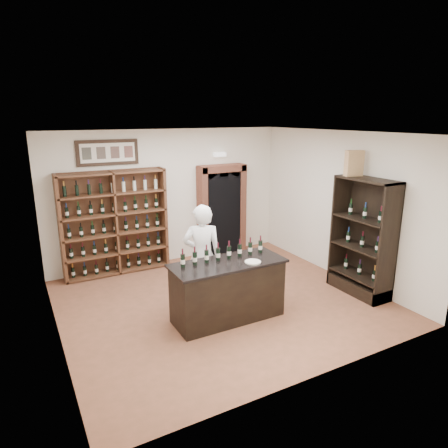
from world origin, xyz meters
The scene contains 22 objects.
floor centered at (0.00, 0.00, 0.00)m, with size 5.50×5.50×0.00m, color brown.
ceiling centered at (0.00, 0.00, 3.00)m, with size 5.50×5.50×0.00m, color white.
wall_back centered at (0.00, 2.50, 1.50)m, with size 5.50×0.04×3.00m, color silver.
wall_left centered at (-2.75, 0.00, 1.50)m, with size 0.04×5.00×3.00m, color silver.
wall_right centered at (2.75, 0.00, 1.50)m, with size 0.04×5.00×3.00m, color silver.
wine_shelf centered at (-1.30, 2.33, 1.10)m, with size 2.20×0.38×2.20m.
framed_picture centered at (-1.30, 2.47, 2.55)m, with size 1.25×0.04×0.52m, color black.
arched_doorway centered at (1.25, 2.33, 1.14)m, with size 1.17×0.35×2.17m.
emergency_light centered at (1.25, 2.42, 2.40)m, with size 0.30×0.10×0.10m, color white.
tasting_counter centered at (-0.20, -0.60, 0.49)m, with size 1.88×0.78×1.00m.
counter_bottle_0 centered at (-0.92, -0.45, 1.11)m, with size 0.07×0.07×0.30m.
counter_bottle_1 centered at (-0.71, -0.45, 1.11)m, with size 0.07×0.07×0.30m.
counter_bottle_2 centered at (-0.51, -0.45, 1.11)m, with size 0.07×0.07×0.30m.
counter_bottle_3 centered at (-0.30, -0.45, 1.11)m, with size 0.07×0.07×0.30m.
counter_bottle_4 centered at (-0.10, -0.45, 1.11)m, with size 0.07×0.07×0.30m.
counter_bottle_5 centered at (0.11, -0.45, 1.11)m, with size 0.07×0.07×0.30m.
counter_bottle_6 centered at (0.31, -0.45, 1.11)m, with size 0.07×0.07×0.30m.
counter_bottle_7 centered at (0.52, -0.45, 1.11)m, with size 0.07×0.07×0.30m.
side_cabinet centered at (2.52, -0.90, 0.75)m, with size 0.48×1.20×2.20m.
shopkeeper centered at (-0.35, 0.05, 0.92)m, with size 0.67×0.44×1.84m, color white.
plate centered at (0.14, -0.81, 1.01)m, with size 0.26×0.26×0.02m, color silver.
wine_crate centered at (2.46, -0.57, 2.43)m, with size 0.33×0.14×0.47m, color tan.
Camera 1 is at (-3.13, -5.88, 3.29)m, focal length 32.00 mm.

